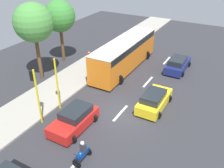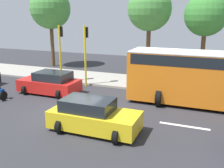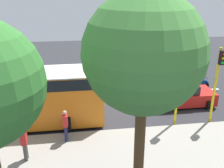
% 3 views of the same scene
% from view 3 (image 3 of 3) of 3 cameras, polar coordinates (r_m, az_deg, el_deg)
% --- Properties ---
extents(ground_plane, '(40.00, 60.00, 0.10)m').
position_cam_3_polar(ground_plane, '(19.07, 3.52, -2.39)').
color(ground_plane, '#2D2D33').
extents(sidewalk, '(4.00, 60.00, 0.15)m').
position_cam_3_polar(sidewalk, '(13.09, 9.65, -14.15)').
color(sidewalk, '#9E998E').
rests_on(sidewalk, ground).
extents(lane_stripe_north, '(0.20, 2.40, 0.01)m').
position_cam_3_polar(lane_stripe_north, '(18.87, -14.67, -3.16)').
color(lane_stripe_north, white).
rests_on(lane_stripe_north, ground).
extents(lane_stripe_mid, '(0.20, 2.40, 0.01)m').
position_cam_3_polar(lane_stripe_mid, '(19.05, 3.53, -2.24)').
color(lane_stripe_mid, white).
rests_on(lane_stripe_mid, ground).
extents(lane_stripe_south, '(0.20, 2.40, 0.01)m').
position_cam_3_polar(lane_stripe_south, '(21.00, 19.80, -1.21)').
color(lane_stripe_south, white).
rests_on(lane_stripe_south, ground).
extents(car_yellow_cab, '(2.22, 4.17, 1.52)m').
position_cam_3_polar(car_yellow_cab, '(20.41, -3.32, 1.54)').
color(car_yellow_cab, yellow).
rests_on(car_yellow_cab, ground).
extents(car_red, '(2.34, 4.09, 1.52)m').
position_cam_3_polar(car_red, '(17.76, 15.20, -2.30)').
color(car_red, red).
rests_on(car_red, ground).
extents(city_bus, '(3.20, 11.00, 3.16)m').
position_cam_3_polar(city_bus, '(15.36, -23.16, -2.52)').
color(city_bus, orange).
rests_on(city_bus, ground).
extents(motorcycle, '(0.60, 1.30, 1.53)m').
position_cam_3_polar(motorcycle, '(20.80, 18.85, 0.58)').
color(motorcycle, black).
rests_on(motorcycle, ground).
extents(pedestrian_near_signal, '(0.40, 0.24, 1.69)m').
position_cam_3_polar(pedestrian_near_signal, '(12.29, -18.93, -12.17)').
color(pedestrian_near_signal, '#3F3F3F').
rests_on(pedestrian_near_signal, sidewalk).
extents(pedestrian_by_tree, '(0.40, 0.24, 1.69)m').
position_cam_3_polar(pedestrian_by_tree, '(13.16, -10.31, -8.90)').
color(pedestrian_by_tree, '#1E1E4C').
rests_on(pedestrian_by_tree, sidewalk).
extents(traffic_light_corner, '(0.49, 0.24, 4.50)m').
position_cam_3_polar(traffic_light_corner, '(14.17, 14.83, 1.32)').
color(traffic_light_corner, yellow).
rests_on(traffic_light_corner, ground).
extents(traffic_light_midblock, '(0.49, 0.24, 4.50)m').
position_cam_3_polar(traffic_light_midblock, '(15.11, 22.43, 1.64)').
color(traffic_light_midblock, yellow).
rests_on(traffic_light_midblock, ground).
extents(street_tree_center, '(3.70, 3.70, 7.56)m').
position_cam_3_polar(street_tree_center, '(7.64, 7.04, 6.50)').
color(street_tree_center, brown).
rests_on(street_tree_center, ground).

